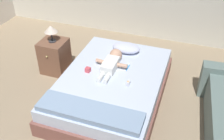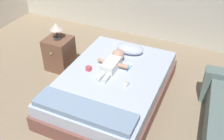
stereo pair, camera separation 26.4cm
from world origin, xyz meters
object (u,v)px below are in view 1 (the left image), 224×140
object	(u,v)px
toothbrush	(128,67)
lamp	(51,30)
baby_bottle	(128,83)
baby	(112,62)
nightstand	(55,56)
bed	(112,87)
pillow	(126,48)
toy_block	(88,70)

from	to	relation	value
toothbrush	lamp	distance (m)	1.34
baby_bottle	lamp	bearing A→B (deg)	161.56
baby	nightstand	world-z (taller)	baby
lamp	bed	bearing A→B (deg)	-17.38
pillow	baby_bottle	bearing A→B (deg)	-71.54
pillow	toy_block	size ratio (longest dim) A/B	6.08
toothbrush	nightstand	size ratio (longest dim) A/B	0.29
nightstand	lamp	size ratio (longest dim) A/B	2.03
pillow	lamp	xyz separation A→B (m)	(-1.13, -0.34, 0.29)
lamp	baby	bearing A→B (deg)	-7.25
baby_bottle	toothbrush	bearing A→B (deg)	105.97
lamp	toy_block	bearing A→B (deg)	-25.99
lamp	baby_bottle	size ratio (longest dim) A/B	2.90
bed	pillow	bearing A→B (deg)	90.02
bed	baby	world-z (taller)	baby
pillow	toothbrush	world-z (taller)	pillow
toy_block	toothbrush	bearing A→B (deg)	29.65
toy_block	baby_bottle	bearing A→B (deg)	-8.22
pillow	baby	xyz separation A→B (m)	(-0.08, -0.47, 0.00)
lamp	baby_bottle	world-z (taller)	lamp
toothbrush	baby_bottle	size ratio (longest dim) A/B	1.72
baby	lamp	distance (m)	1.10
nightstand	toy_block	distance (m)	0.87
pillow	baby	world-z (taller)	baby
baby	nightstand	xyz separation A→B (m)	(-1.05, 0.13, -0.20)
bed	toy_block	size ratio (longest dim) A/B	28.19
nightstand	lamp	distance (m)	0.49
nightstand	baby_bottle	world-z (taller)	nightstand
baby	toothbrush	bearing A→B (deg)	12.63
pillow	nightstand	world-z (taller)	nightstand
bed	baby_bottle	bearing A→B (deg)	-22.76
pillow	toothbrush	size ratio (longest dim) A/B	2.73
bed	lamp	distance (m)	1.31
bed	toothbrush	size ratio (longest dim) A/B	12.67
pillow	toy_block	bearing A→B (deg)	-116.76
toothbrush	nightstand	xyz separation A→B (m)	(-1.29, 0.08, -0.13)
baby	baby_bottle	size ratio (longest dim) A/B	7.43
toy_block	pillow	bearing A→B (deg)	63.24
bed	nightstand	xyz separation A→B (m)	(-1.13, 0.35, 0.08)
lamp	pillow	bearing A→B (deg)	16.65
toy_block	baby	bearing A→B (deg)	40.68
toothbrush	toy_block	xyz separation A→B (m)	(-0.52, -0.29, 0.03)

